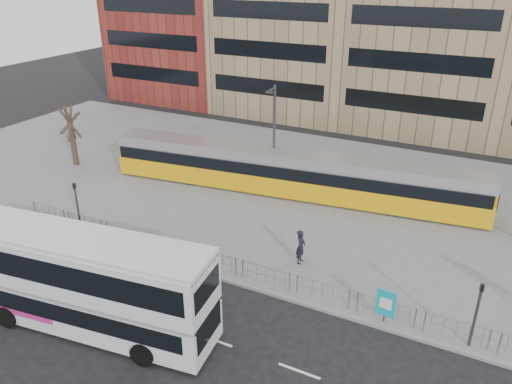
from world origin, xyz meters
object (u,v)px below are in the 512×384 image
at_px(pedestrian, 301,247).
at_px(bare_tree, 67,103).
at_px(tram, 290,173).
at_px(ad_panel, 386,304).
at_px(double_decker_bus, 87,280).
at_px(traffic_light_east, 478,307).
at_px(lamp_post_west, 274,134).
at_px(traffic_light_west, 77,201).

bearing_deg(pedestrian, bare_tree, 69.65).
height_order(tram, ad_panel, tram).
bearing_deg(double_decker_bus, ad_panel, 20.37).
distance_m(pedestrian, bare_tree, 22.41).
xyz_separation_m(traffic_light_east, lamp_post_west, (-14.25, 10.73, 2.12)).
distance_m(double_decker_bus, traffic_light_east, 16.38).
height_order(double_decker_bus, traffic_light_west, double_decker_bus).
bearing_deg(traffic_light_east, tram, 125.26).
relative_size(ad_panel, traffic_light_west, 0.54).
bearing_deg(traffic_light_west, traffic_light_east, -9.29).
height_order(traffic_light_east, lamp_post_west, lamp_post_west).
height_order(ad_panel, pedestrian, pedestrian).
bearing_deg(bare_tree, tram, 8.98).
relative_size(double_decker_bus, ad_panel, 7.01).
distance_m(traffic_light_east, lamp_post_west, 17.96).
relative_size(tram, lamp_post_west, 3.50).
height_order(traffic_light_east, bare_tree, bare_tree).
bearing_deg(traffic_light_east, lamp_post_west, 127.65).
xyz_separation_m(traffic_light_west, lamp_post_west, (7.78, 10.73, 2.12)).
xyz_separation_m(traffic_light_east, bare_tree, (-30.29, 7.83, 3.03)).
distance_m(double_decker_bus, lamp_post_west, 16.99).
relative_size(ad_panel, traffic_light_east, 0.54).
relative_size(double_decker_bus, traffic_light_west, 3.76).
bearing_deg(ad_panel, tram, 137.08).
xyz_separation_m(ad_panel, lamp_post_west, (-10.63, 10.83, 3.11)).
distance_m(ad_panel, traffic_light_west, 18.44).
distance_m(traffic_light_west, traffic_light_east, 22.03).
distance_m(tram, pedestrian, 8.86).
relative_size(double_decker_bus, traffic_light_east, 3.76).
bearing_deg(double_decker_bus, traffic_light_west, 130.91).
distance_m(pedestrian, traffic_light_east, 9.31).
bearing_deg(double_decker_bus, traffic_light_east, 14.81).
xyz_separation_m(tram, traffic_light_west, (-9.14, -10.58, 0.44)).
relative_size(traffic_light_west, lamp_post_west, 0.42).
bearing_deg(pedestrian, traffic_light_west, 94.72).
bearing_deg(lamp_post_west, double_decker_bus, -93.14).
bearing_deg(ad_panel, double_decker_bus, -146.28).
bearing_deg(traffic_light_east, double_decker_bus, -173.33).
bearing_deg(traffic_light_east, bare_tree, 150.13).
height_order(tram, traffic_light_east, traffic_light_east).
relative_size(traffic_light_west, bare_tree, 0.44).
distance_m(traffic_light_west, bare_tree, 11.78).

